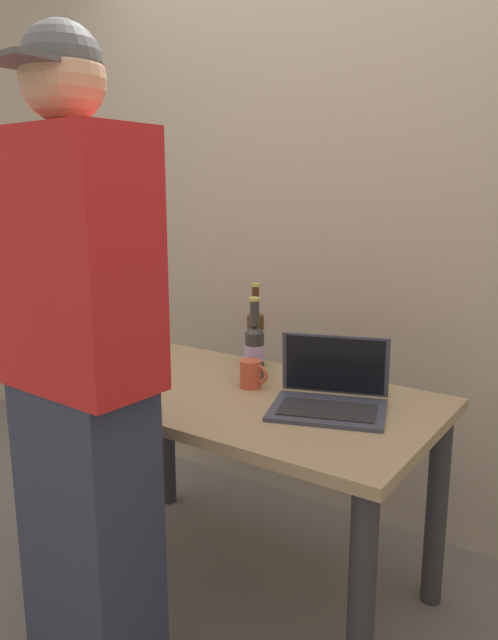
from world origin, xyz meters
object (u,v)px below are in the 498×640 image
object	(u,v)px
person_figure	(82,389)
coffee_mug	(251,374)
beer_bottle_green	(254,348)
laptop	(331,394)
beer_bottle_brown	(255,335)

from	to	relation	value
person_figure	coffee_mug	xyz separation A→B (m)	(0.07, 0.65, -0.12)
beer_bottle_green	coffee_mug	distance (m)	0.13
laptop	beer_bottle_green	size ratio (longest dim) A/B	1.43
laptop	beer_bottle_green	xyz separation A→B (m)	(-0.36, 0.12, 0.06)
person_figure	coffee_mug	size ratio (longest dim) A/B	16.59
beer_bottle_brown	coffee_mug	bearing A→B (deg)	-59.17
person_figure	beer_bottle_green	bearing A→B (deg)	88.68
person_figure	coffee_mug	bearing A→B (deg)	83.52
beer_bottle_green	coffee_mug	world-z (taller)	beer_bottle_green
beer_bottle_brown	laptop	bearing A→B (deg)	-28.75
beer_bottle_green	coffee_mug	size ratio (longest dim) A/B	2.75
beer_bottle_brown	person_figure	world-z (taller)	person_figure
laptop	coffee_mug	world-z (taller)	laptop
beer_bottle_brown	person_figure	size ratio (longest dim) A/B	0.18
beer_bottle_green	person_figure	world-z (taller)	person_figure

